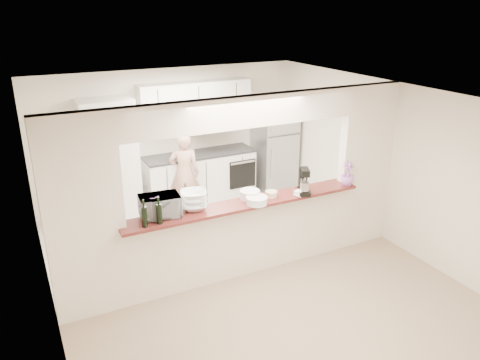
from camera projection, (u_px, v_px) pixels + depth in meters
floor at (244, 271)px, 6.63m from camera, size 6.00×6.00×0.00m
tile_overlay at (202, 228)px, 7.93m from camera, size 5.00×2.90×0.01m
partition at (244, 173)px, 6.11m from camera, size 5.00×0.15×2.50m
bar_counter at (244, 235)px, 6.43m from camera, size 3.40×0.38×1.09m
kitchen_cabinets at (166, 156)px, 8.48m from camera, size 3.15×0.62×2.25m
refrigerator at (274, 147)px, 9.41m from camera, size 0.75×0.70×1.70m
flower_left at (148, 207)px, 5.69m from camera, size 0.33×0.30×0.31m
wine_bottle_a at (159, 213)px, 5.56m from camera, size 0.07×0.07×0.34m
wine_bottle_b at (144, 216)px, 5.49m from camera, size 0.07×0.07×0.34m
toaster_oven at (160, 206)px, 5.76m from camera, size 0.52×0.38×0.27m
serving_bowls at (194, 201)px, 5.95m from camera, size 0.41×0.41×0.24m
plate_stack_a at (250, 195)px, 6.29m from camera, size 0.27×0.27×0.12m
plate_stack_b at (257, 201)px, 6.14m from camera, size 0.29×0.29×0.10m
red_bowl at (258, 197)px, 6.30m from camera, size 0.15×0.15×0.07m
tan_bowl at (271, 194)px, 6.38m from camera, size 0.17×0.17×0.08m
utensil_caddy at (301, 188)px, 6.43m from camera, size 0.26×0.21×0.22m
stand_mixer at (304, 182)px, 6.43m from camera, size 0.25×0.29×0.37m
flower_right at (348, 174)px, 6.74m from camera, size 0.22×0.22×0.36m
person at (184, 174)px, 8.29m from camera, size 0.63×0.53×1.47m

